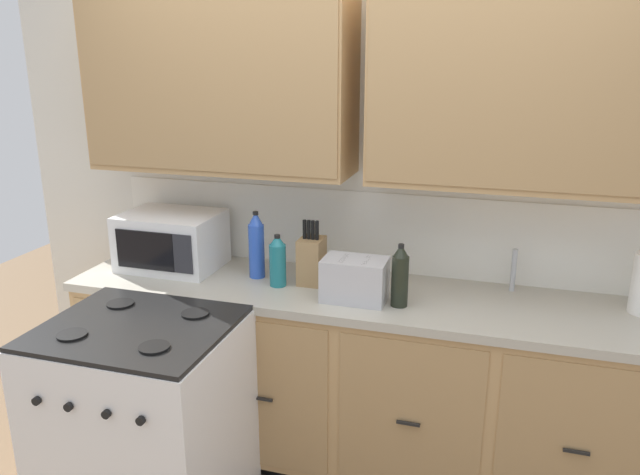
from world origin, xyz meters
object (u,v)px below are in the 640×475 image
(toaster, at_px, (355,279))
(bottle_teal, at_px, (278,261))
(bottle_dark, at_px, (400,276))
(microwave, at_px, (172,240))
(knife_block, at_px, (312,260))
(stove_range, at_px, (145,426))
(bottle_blue, at_px, (256,245))

(toaster, height_order, bottle_teal, bottle_teal)
(bottle_teal, height_order, bottle_dark, bottle_dark)
(microwave, xyz_separation_m, bottle_teal, (0.61, -0.09, -0.02))
(knife_block, height_order, bottle_dark, knife_block)
(bottle_teal, distance_m, bottle_dark, 0.59)
(bottle_dark, bearing_deg, stove_range, -152.06)
(bottle_teal, xyz_separation_m, bottle_blue, (-0.14, 0.08, 0.04))
(microwave, xyz_separation_m, bottle_dark, (1.19, -0.16, -0.00))
(toaster, relative_size, bottle_blue, 0.85)
(stove_range, xyz_separation_m, bottle_teal, (0.39, 0.59, 0.59))
(stove_range, relative_size, microwave, 1.98)
(stove_range, height_order, bottle_blue, bottle_blue)
(stove_range, height_order, bottle_dark, bottle_dark)
(toaster, xyz_separation_m, bottle_dark, (0.20, -0.01, 0.04))
(stove_range, height_order, toaster, toaster)
(stove_range, distance_m, bottle_dark, 1.26)
(stove_range, height_order, knife_block, knife_block)
(bottle_dark, bearing_deg, microwave, 172.20)
(knife_block, relative_size, bottle_dark, 1.11)
(knife_block, bearing_deg, bottle_dark, -18.61)
(microwave, distance_m, bottle_blue, 0.47)
(toaster, distance_m, bottle_teal, 0.39)
(stove_range, distance_m, bottle_blue, 0.95)
(stove_range, bearing_deg, bottle_teal, 56.61)
(microwave, xyz_separation_m, knife_block, (0.75, -0.01, -0.02))
(microwave, bearing_deg, knife_block, -1.02)
(stove_range, relative_size, bottle_teal, 3.81)
(bottle_dark, bearing_deg, toaster, 177.84)
(microwave, height_order, bottle_teal, microwave)
(toaster, bearing_deg, stove_range, -145.88)
(toaster, distance_m, bottle_blue, 0.55)
(microwave, height_order, bottle_blue, bottle_blue)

